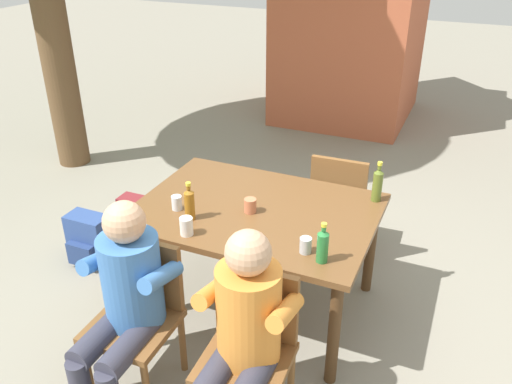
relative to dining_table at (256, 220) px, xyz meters
name	(u,v)px	position (x,y,z in m)	size (l,w,h in m)	color
ground_plane	(256,303)	(0.00, 0.00, -0.68)	(24.00, 24.00, 0.00)	gray
dining_table	(256,220)	(0.00, 0.00, 0.00)	(1.51, 1.09, 0.77)	brown
chair_near_left	(139,309)	(-0.34, -0.84, -0.19)	(0.45, 0.45, 0.87)	brown
chair_near_right	(251,344)	(0.34, -0.84, -0.19)	(0.46, 0.46, 0.87)	brown
chair_far_right	(340,199)	(0.34, 0.84, -0.19)	(0.45, 0.45, 0.87)	brown
person_in_white_shirt	(124,297)	(-0.34, -0.95, -0.02)	(0.47, 0.61, 1.18)	#3D70B2
person_in_plaid_shirt	(242,333)	(0.34, -0.95, -0.02)	(0.47, 0.61, 1.18)	orange
bottle_olive	(378,184)	(0.68, 0.41, 0.21)	(0.06, 0.06, 0.28)	#566623
bottle_green	(323,245)	(0.55, -0.39, 0.19)	(0.06, 0.06, 0.24)	#287A38
bottle_amber	(189,203)	(-0.32, -0.27, 0.20)	(0.06, 0.06, 0.25)	#996019
cup_glass	(177,203)	(-0.46, -0.21, 0.13)	(0.07, 0.07, 0.09)	silver
cup_white	(186,226)	(-0.25, -0.44, 0.14)	(0.08, 0.08, 0.11)	white
cup_steel	(306,245)	(0.45, -0.34, 0.13)	(0.07, 0.07, 0.09)	#B2B7BC
cup_terracotta	(250,206)	(-0.02, -0.05, 0.13)	(0.08, 0.08, 0.09)	#BC6B47
backpack_by_near_side	(89,240)	(-1.38, -0.05, -0.48)	(0.32, 0.24, 0.41)	#2D4784
backpack_by_far_side	(138,222)	(-1.19, 0.32, -0.48)	(0.30, 0.21, 0.42)	maroon
brick_kiosk	(354,1)	(-0.47, 4.16, 0.79)	(1.89, 2.01, 2.80)	#B25638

